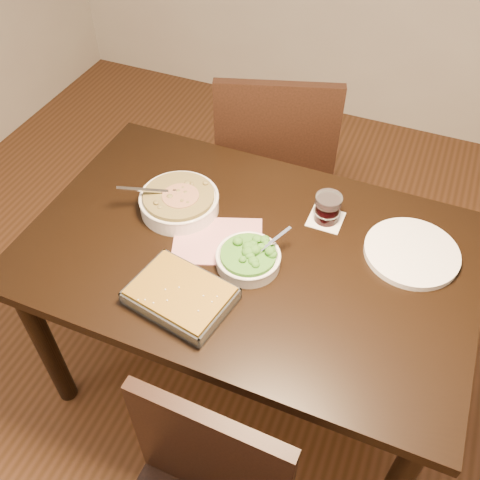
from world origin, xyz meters
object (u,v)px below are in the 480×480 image
(baking_dish, at_px, (181,295))
(dinner_plate, at_px, (412,252))
(stew_bowl, at_px, (179,201))
(wine_tumbler, at_px, (328,208))
(table, at_px, (248,268))
(chair_far, at_px, (275,161))
(broccoli_bowl, at_px, (248,258))

(baking_dish, relative_size, dinner_plate, 1.08)
(stew_bowl, xyz_separation_m, baking_dish, (0.18, -0.34, -0.01))
(baking_dish, relative_size, wine_tumbler, 3.25)
(table, distance_m, wine_tumbler, 0.32)
(wine_tumbler, height_order, dinner_plate, wine_tumbler)
(stew_bowl, height_order, dinner_plate, stew_bowl)
(chair_far, bearing_deg, wine_tumbler, 108.47)
(wine_tumbler, xyz_separation_m, dinner_plate, (0.29, -0.05, -0.04))
(baking_dish, distance_m, wine_tumbler, 0.56)
(baking_dish, distance_m, chair_far, 0.96)
(table, relative_size, dinner_plate, 4.81)
(broccoli_bowl, xyz_separation_m, baking_dish, (-0.12, -0.20, -0.00))
(stew_bowl, height_order, broccoli_bowl, stew_bowl)
(baking_dish, height_order, dinner_plate, baking_dish)
(wine_tumbler, bearing_deg, stew_bowl, -163.24)
(wine_tumbler, bearing_deg, baking_dish, -120.87)
(broccoli_bowl, relative_size, dinner_plate, 0.72)
(baking_dish, distance_m, dinner_plate, 0.72)
(wine_tumbler, relative_size, dinner_plate, 0.33)
(broccoli_bowl, bearing_deg, stew_bowl, 155.50)
(dinner_plate, bearing_deg, wine_tumbler, 170.48)
(stew_bowl, distance_m, dinner_plate, 0.76)
(broccoli_bowl, height_order, dinner_plate, broccoli_bowl)
(stew_bowl, bearing_deg, dinner_plate, 6.95)
(dinner_plate, bearing_deg, stew_bowl, -173.05)
(broccoli_bowl, bearing_deg, wine_tumbler, 59.63)
(baking_dish, bearing_deg, broccoli_bowl, 68.99)
(wine_tumbler, bearing_deg, chair_far, 126.33)
(table, bearing_deg, wine_tumbler, 49.14)
(table, bearing_deg, broccoli_bowl, -68.43)
(table, relative_size, stew_bowl, 5.21)
(stew_bowl, bearing_deg, wine_tumbler, 16.76)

